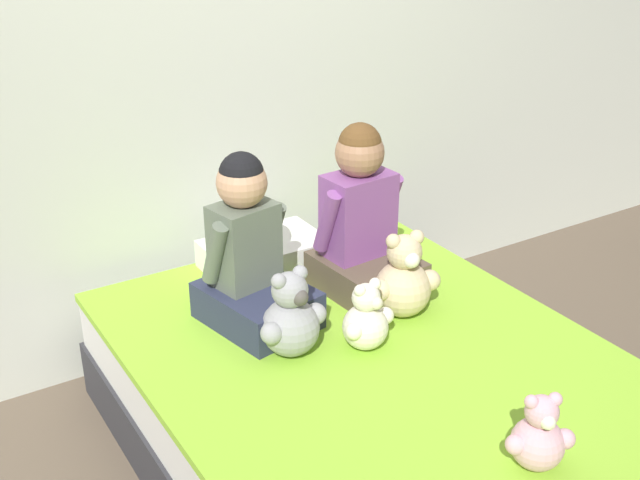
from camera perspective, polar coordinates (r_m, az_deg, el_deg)
The scene contains 10 objects.
ground_plane at distance 2.87m, azimuth 4.67°, elevation -16.36°, with size 14.00×14.00×0.00m, color brown.
wall_behind_bed at distance 3.21m, azimuth -7.13°, elevation 13.35°, with size 8.00×0.06×2.50m.
bed at distance 2.73m, azimuth 4.84°, elevation -12.90°, with size 1.45×2.04×0.44m.
child_on_left at distance 2.74m, azimuth -5.04°, elevation -1.15°, with size 0.37×0.44×0.61m.
child_on_right at distance 2.95m, azimuth 2.99°, elevation 1.29°, with size 0.35×0.39×0.63m.
teddy_bear_held_by_left_child at distance 2.59m, azimuth -2.09°, elevation -5.64°, with size 0.25×0.19×0.31m.
teddy_bear_held_by_right_child at distance 2.82m, azimuth 5.95°, elevation -2.90°, with size 0.26×0.20×0.32m.
teddy_bear_between_children at distance 2.64m, azimuth 3.37°, elevation -5.70°, with size 0.20×0.15×0.24m.
teddy_bear_at_foot_of_bed at distance 2.23m, azimuth 15.28°, elevation -13.35°, with size 0.18×0.14×0.23m.
pillow_at_headboard at distance 3.19m, azimuth -3.98°, elevation -0.95°, with size 0.47×0.30×0.11m.
Camera 1 is at (-1.32, -1.70, 1.90)m, focal length 45.00 mm.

